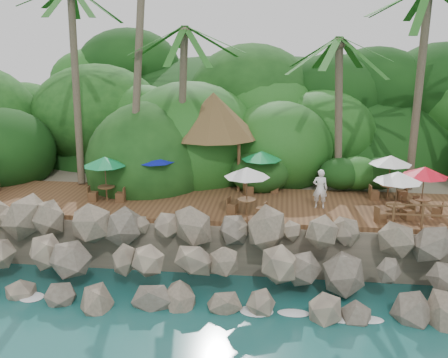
# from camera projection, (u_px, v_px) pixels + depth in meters

# --- Properties ---
(ground) EXTENTS (140.00, 140.00, 0.00)m
(ground) POSITION_uv_depth(u_px,v_px,m) (204.00, 317.00, 18.28)
(ground) COLOR #19514F
(ground) RESTS_ON ground
(land_base) EXTENTS (32.00, 25.20, 2.10)m
(land_base) POSITION_uv_depth(u_px,v_px,m) (242.00, 173.00, 33.32)
(land_base) COLOR gray
(land_base) RESTS_ON ground
(jungle_hill) EXTENTS (44.80, 28.00, 15.40)m
(jungle_hill) POSITION_uv_depth(u_px,v_px,m) (250.00, 162.00, 40.78)
(jungle_hill) COLOR #143811
(jungle_hill) RESTS_ON ground
(seawall) EXTENTS (29.00, 4.00, 2.30)m
(seawall) POSITION_uv_depth(u_px,v_px,m) (212.00, 263.00, 19.89)
(seawall) COLOR gray
(seawall) RESTS_ON ground
(terrace) EXTENTS (26.00, 5.00, 0.20)m
(terrace) POSITION_uv_depth(u_px,v_px,m) (224.00, 205.00, 23.44)
(terrace) COLOR brown
(terrace) RESTS_ON land_base
(jungle_foliage) EXTENTS (44.00, 16.00, 12.00)m
(jungle_foliage) POSITION_uv_depth(u_px,v_px,m) (241.00, 193.00, 32.64)
(jungle_foliage) COLOR #143811
(jungle_foliage) RESTS_ON ground
(foam_line) EXTENTS (25.20, 0.80, 0.06)m
(foam_line) POSITION_uv_depth(u_px,v_px,m) (205.00, 311.00, 18.56)
(foam_line) COLOR white
(foam_line) RESTS_ON ground
(palapa) EXTENTS (4.70, 4.70, 4.60)m
(palapa) POSITION_uv_depth(u_px,v_px,m) (214.00, 115.00, 25.71)
(palapa) COLOR brown
(palapa) RESTS_ON ground
(dining_clusters) EXTENTS (22.14, 5.11, 2.07)m
(dining_clusters) POSITION_uv_depth(u_px,v_px,m) (207.00, 166.00, 22.87)
(dining_clusters) COLOR brown
(dining_clusters) RESTS_ON terrace
(waiter) EXTENTS (0.66, 0.45, 1.74)m
(waiter) POSITION_uv_depth(u_px,v_px,m) (320.00, 189.00, 22.46)
(waiter) COLOR white
(waiter) RESTS_ON terrace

